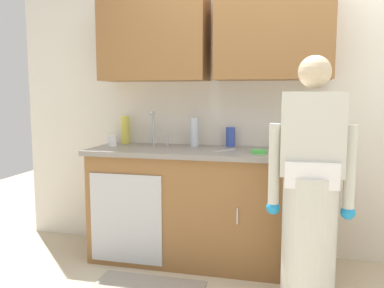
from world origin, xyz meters
name	(u,v)px	position (x,y,z in m)	size (l,w,h in m)	color
kitchen_wall_with_uppers	(263,84)	(-0.14, 0.99, 1.48)	(4.80, 0.44, 2.70)	silver
counter_cabinet	(207,208)	(-0.55, 0.70, 0.45)	(1.90, 0.62, 0.90)	brown
countertop	(208,152)	(-0.55, 0.70, 0.92)	(1.96, 0.66, 0.04)	gray
sink	(152,149)	(-1.03, 0.71, 0.93)	(0.50, 0.36, 0.35)	#B7BABF
person_at_sink	(310,204)	(0.23, 0.11, 0.69)	(0.55, 0.34, 1.62)	white
bottle_soap	(125,130)	(-1.37, 0.93, 1.07)	(0.07, 0.07, 0.25)	#D8D14C
bottle_water_tall	(194,132)	(-0.70, 0.86, 1.06)	(0.08, 0.08, 0.25)	silver
bottle_water_short	(230,137)	(-0.40, 0.93, 1.02)	(0.08, 0.08, 0.17)	#334CB2
bottle_dish_liquid	(291,136)	(0.10, 0.91, 1.05)	(0.06, 0.06, 0.22)	#334CB2
cup_by_sink	(112,141)	(-1.40, 0.72, 0.99)	(0.08, 0.08, 0.09)	white
knife_on_counter	(224,150)	(-0.41, 0.67, 0.94)	(0.24, 0.02, 0.01)	silver
sponge	(259,152)	(-0.13, 0.56, 0.96)	(0.11, 0.07, 0.03)	#4CBF4C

